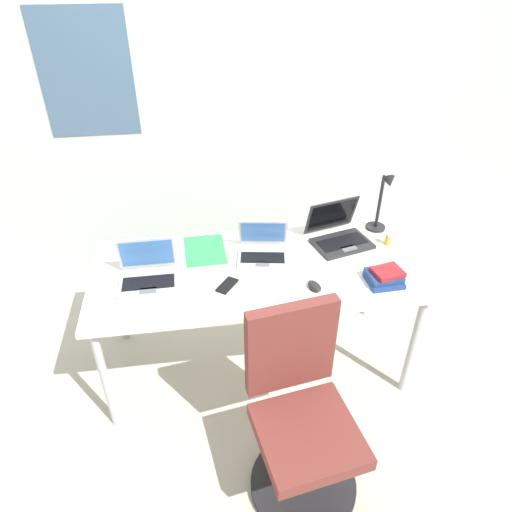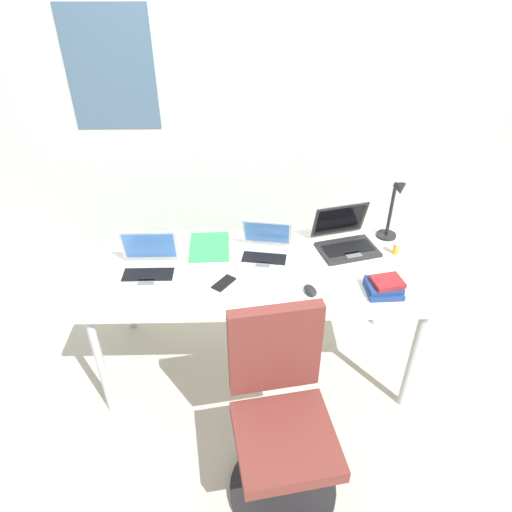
{
  "view_description": "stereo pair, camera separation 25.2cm",
  "coord_description": "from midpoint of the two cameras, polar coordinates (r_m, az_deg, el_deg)",
  "views": [
    {
      "loc": [
        -0.3,
        -2.05,
        2.26
      ],
      "look_at": [
        0.0,
        0.0,
        0.82
      ],
      "focal_mm": 32.73,
      "sensor_mm": 36.0,
      "label": 1
    },
    {
      "loc": [
        -0.04,
        -2.07,
        2.26
      ],
      "look_at": [
        0.0,
        0.0,
        0.82
      ],
      "focal_mm": 32.73,
      "sensor_mm": 36.0,
      "label": 2
    }
  ],
  "objects": [
    {
      "name": "pill_bottle",
      "position": [
        2.81,
        13.43,
        2.0
      ],
      "size": [
        0.04,
        0.04,
        0.08
      ],
      "color": "gold",
      "rests_on": "desk"
    },
    {
      "name": "laptop_mid_desk",
      "position": [
        2.63,
        -1.91,
        0.57
      ],
      "size": [
        0.32,
        0.3,
        0.2
      ],
      "color": "#B7BABC",
      "rests_on": "desk"
    },
    {
      "name": "desk",
      "position": [
        2.6,
        -2.77,
        -2.57
      ],
      "size": [
        1.8,
        0.8,
        0.74
      ],
      "color": "silver",
      "rests_on": "ground_plane"
    },
    {
      "name": "computer_mouse",
      "position": [
        2.42,
        4.21,
        -3.78
      ],
      "size": [
        0.08,
        0.11,
        0.03
      ],
      "primitive_type": "ellipsoid",
      "rotation": [
        0.0,
        0.0,
        0.33
      ],
      "color": "black",
      "rests_on": "desk"
    },
    {
      "name": "office_chair",
      "position": [
        2.29,
        2.2,
        -19.88
      ],
      "size": [
        0.52,
        0.57,
        0.97
      ],
      "color": "black",
      "rests_on": "ground_plane"
    },
    {
      "name": "book_stack",
      "position": [
        2.51,
        12.74,
        -2.57
      ],
      "size": [
        0.19,
        0.17,
        0.08
      ],
      "color": "navy",
      "rests_on": "desk"
    },
    {
      "name": "desk_lamp",
      "position": [
        2.86,
        12.74,
        6.29
      ],
      "size": [
        0.12,
        0.18,
        0.4
      ],
      "color": "black",
      "rests_on": "desk"
    },
    {
      "name": "paper_folder_front_right",
      "position": [
        2.74,
        -8.89,
        0.65
      ],
      "size": [
        0.24,
        0.32,
        0.01
      ],
      "primitive_type": "cube",
      "rotation": [
        0.0,
        0.0,
        0.04
      ],
      "color": "green",
      "rests_on": "desk"
    },
    {
      "name": "laptop_front_left",
      "position": [
        2.79,
        7.55,
        2.53
      ],
      "size": [
        0.39,
        0.36,
        0.24
      ],
      "color": "#232326",
      "rests_on": "desk"
    },
    {
      "name": "wall_back",
      "position": [
        3.31,
        -5.18,
        17.79
      ],
      "size": [
        6.0,
        0.13,
        2.6
      ],
      "color": "#B2BCB7",
      "rests_on": "ground_plane"
    },
    {
      "name": "laptop_near_mouse",
      "position": [
        2.54,
        -15.84,
        -2.26
      ],
      "size": [
        0.31,
        0.26,
        0.23
      ],
      "color": "#B7BABC",
      "rests_on": "desk"
    },
    {
      "name": "ground_plane",
      "position": [
        3.07,
        -2.41,
        -12.77
      ],
      "size": [
        12.0,
        12.0,
        0.0
      ],
      "primitive_type": "plane",
      "color": "#B7AD9E"
    },
    {
      "name": "cell_phone",
      "position": [
        2.45,
        -6.5,
        -3.69
      ],
      "size": [
        0.13,
        0.15,
        0.01
      ],
      "primitive_type": "cube",
      "rotation": [
        0.0,
        0.0,
        -0.64
      ],
      "color": "black",
      "rests_on": "desk"
    }
  ]
}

